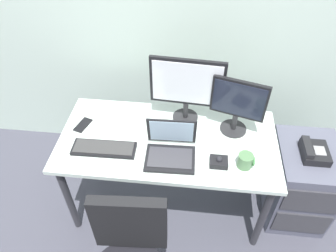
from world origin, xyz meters
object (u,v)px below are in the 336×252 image
desk_phone (314,152)px  file_cabinet (299,182)px  monitor_main (187,86)px  laptop (171,149)px  coffee_mug (245,161)px  monitor_side (238,104)px  trackball_mouse (219,162)px  cell_phone (83,125)px  keyboard (104,148)px

desk_phone → file_cabinet: bearing=63.2°
monitor_main → desk_phone: bearing=-12.5°
laptop → coffee_mug: bearing=-5.4°
monitor_side → trackball_mouse: 0.39m
laptop → monitor_main: bearing=79.1°
cell_phone → file_cabinet: bearing=16.8°
cell_phone → trackball_mouse: bearing=2.8°
monitor_main → laptop: (-0.07, -0.35, -0.23)m
file_cabinet → coffee_mug: bearing=-155.4°
keyboard → trackball_mouse: bearing=-3.2°
file_cabinet → trackball_mouse: (-0.64, -0.23, 0.43)m
monitor_side → cell_phone: monitor_side is taller
keyboard → laptop: size_ratio=1.30×
coffee_mug → cell_phone: coffee_mug is taller
file_cabinet → coffee_mug: coffee_mug is taller
keyboard → desk_phone: bearing=7.1°
keyboard → monitor_side: bearing=18.5°
monitor_side → cell_phone: (-1.04, -0.07, -0.22)m
keyboard → cell_phone: keyboard is taller
desk_phone → monitor_side: 0.61m
monitor_main → cell_phone: bearing=-167.5°
desk_phone → monitor_side: size_ratio=0.49×
laptop → trackball_mouse: size_ratio=2.89×
trackball_mouse → keyboard: bearing=176.8°
monitor_side → trackball_mouse: monitor_side is taller
file_cabinet → cell_phone: 1.63m
monitor_side → coffee_mug: (0.06, -0.32, -0.18)m
file_cabinet → cell_phone: cell_phone is taller
desk_phone → coffee_mug: 0.52m
laptop → keyboard: bearing=-178.9°
monitor_side → keyboard: 0.91m
desk_phone → laptop: (-0.94, -0.16, 0.10)m
desk_phone → trackball_mouse: 0.67m
keyboard → trackball_mouse: trackball_mouse is taller
monitor_side → desk_phone: bearing=-11.7°
monitor_main → coffee_mug: monitor_main is taller
cell_phone → coffee_mug: bearing=5.1°
desk_phone → trackball_mouse: size_ratio=1.82×
monitor_main → trackball_mouse: (0.23, -0.40, -0.26)m
monitor_side → trackball_mouse: size_ratio=3.68×
file_cabinet → monitor_main: 1.13m
coffee_mug → monitor_side: bearing=100.3°
monitor_main → laptop: 0.43m
keyboard → laptop: 0.43m
monitor_main → cell_phone: monitor_main is taller
file_cabinet → trackball_mouse: trackball_mouse is taller
coffee_mug → file_cabinet: bearing=24.6°
monitor_main → trackball_mouse: bearing=-59.8°
laptop → coffee_mug: (0.46, -0.04, -0.01)m
desk_phone → coffee_mug: size_ratio=1.97×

